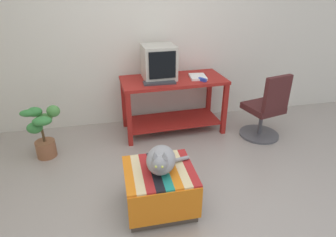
% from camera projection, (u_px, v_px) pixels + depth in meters
% --- Properties ---
extents(ground_plane, '(14.00, 14.00, 0.00)m').
position_uv_depth(ground_plane, '(186.00, 213.00, 2.60)').
color(ground_plane, '#9E9389').
extents(back_wall, '(8.00, 0.10, 2.60)m').
position_uv_depth(back_wall, '(148.00, 31.00, 3.83)').
color(back_wall, silver).
rests_on(back_wall, ground_plane).
extents(desk, '(1.38, 0.69, 0.75)m').
position_uv_depth(desk, '(173.00, 96.00, 3.83)').
color(desk, maroon).
rests_on(desk, ground_plane).
extents(tv_monitor, '(0.43, 0.42, 0.43)m').
position_uv_depth(tv_monitor, '(159.00, 62.00, 3.65)').
color(tv_monitor, '#BCB7A8').
rests_on(tv_monitor, desk).
extents(keyboard, '(0.40, 0.16, 0.02)m').
position_uv_depth(keyboard, '(160.00, 83.00, 3.55)').
color(keyboard, '#333338').
rests_on(keyboard, desk).
extents(book, '(0.23, 0.29, 0.03)m').
position_uv_depth(book, '(198.00, 77.00, 3.75)').
color(book, white).
rests_on(book, desk).
extents(ottoman_with_blanket, '(0.61, 0.58, 0.41)m').
position_uv_depth(ottoman_with_blanket, '(160.00, 189.00, 2.58)').
color(ottoman_with_blanket, '#4C4238').
rests_on(ottoman_with_blanket, ground_plane).
extents(cat, '(0.45, 0.42, 0.27)m').
position_uv_depth(cat, '(161.00, 160.00, 2.44)').
color(cat, gray).
rests_on(cat, ottoman_with_blanket).
extents(potted_plant, '(0.44, 0.34, 0.64)m').
position_uv_depth(potted_plant, '(43.00, 131.00, 3.29)').
color(potted_plant, brown).
rests_on(potted_plant, ground_plane).
extents(office_chair, '(0.52, 0.52, 0.89)m').
position_uv_depth(office_chair, '(266.00, 111.00, 3.68)').
color(office_chair, '#4C4C51').
rests_on(office_chair, ground_plane).
extents(stapler, '(0.09, 0.11, 0.04)m').
position_uv_depth(stapler, '(202.00, 80.00, 3.62)').
color(stapler, '#2342B7').
rests_on(stapler, desk).
extents(pen, '(0.06, 0.13, 0.01)m').
position_uv_depth(pen, '(205.00, 76.00, 3.83)').
color(pen, black).
rests_on(pen, desk).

